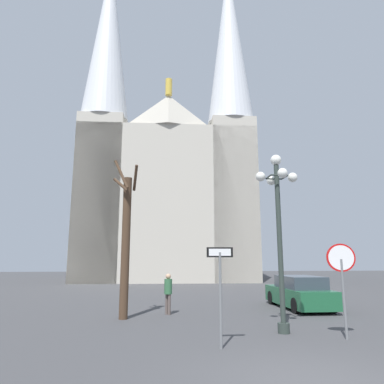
# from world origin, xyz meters

# --- Properties ---
(cathedral) EXTENTS (18.54, 14.15, 37.25)m
(cathedral) POSITION_xyz_m (-1.64, 31.87, 11.25)
(cathedral) COLOR #BCB5A5
(cathedral) RESTS_ON ground
(stop_sign) EXTENTS (0.79, 0.23, 2.65)m
(stop_sign) POSITION_xyz_m (2.49, 3.37, 1.87)
(stop_sign) COLOR slate
(stop_sign) RESTS_ON ground
(one_way_arrow_sign) EXTENTS (0.69, 0.07, 2.51)m
(one_way_arrow_sign) POSITION_xyz_m (-1.20, 2.70, 1.60)
(one_way_arrow_sign) COLOR slate
(one_way_arrow_sign) RESTS_ON ground
(street_lamp) EXTENTS (1.40, 1.40, 5.60)m
(street_lamp) POSITION_xyz_m (1.04, 4.37, 3.53)
(street_lamp) COLOR #2D3833
(street_lamp) RESTS_ON ground
(bare_tree) EXTENTS (1.01, 1.00, 6.12)m
(bare_tree) POSITION_xyz_m (-4.03, 7.44, 2.89)
(bare_tree) COLOR #473323
(bare_tree) RESTS_ON ground
(parked_car_near_green) EXTENTS (1.77, 4.54, 1.45)m
(parked_car_near_green) POSITION_xyz_m (3.72, 9.56, 0.68)
(parked_car_near_green) COLOR #1E5B38
(parked_car_near_green) RESTS_ON ground
(pedestrian_walking) EXTENTS (0.32, 0.32, 1.62)m
(pedestrian_walking) POSITION_xyz_m (-2.32, 8.40, 0.97)
(pedestrian_walking) COLOR #594C47
(pedestrian_walking) RESTS_ON ground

